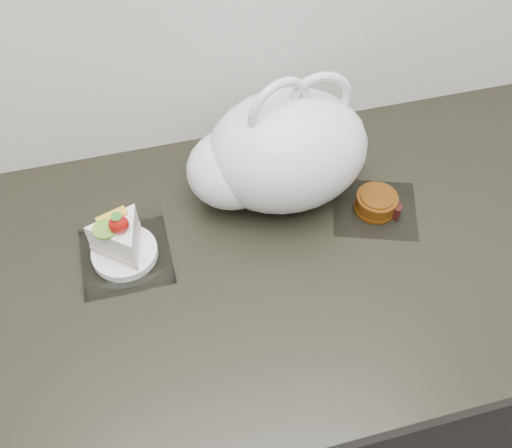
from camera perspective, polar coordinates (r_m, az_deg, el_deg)
counter at (r=1.34m, az=-0.07°, el=-14.72°), size 2.04×0.64×0.90m
cake_tray at (r=0.95m, az=-13.19°, el=-2.13°), size 0.15×0.15×0.12m
mooncake_wrap at (r=1.02m, az=11.97°, el=1.97°), size 0.18×0.18×0.03m
plastic_bag at (r=0.96m, az=2.07°, el=7.04°), size 0.34×0.25×0.25m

